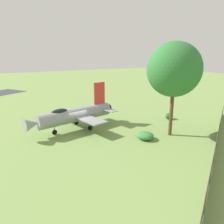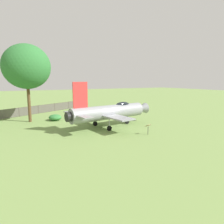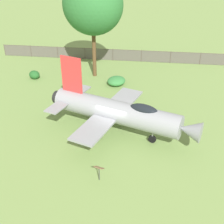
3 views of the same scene
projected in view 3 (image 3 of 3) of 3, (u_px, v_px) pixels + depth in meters
The scene contains 7 objects.
ground_plane at pixel (116, 132), 24.01m from camera, with size 200.00×200.00×0.00m, color #75934C.
display_jet at pixel (120, 112), 22.89m from camera, with size 12.25×9.20×5.71m.
shade_tree at pixel (93, 5), 30.12m from camera, with size 6.42×5.76×10.78m.
perimeter_fence at pixel (113, 54), 37.85m from camera, with size 25.76×13.30×1.49m.
shrub_near_fence at pixel (34, 75), 33.00m from camera, with size 1.23×1.04×0.93m.
shrub_by_tree at pixel (116, 81), 31.63m from camera, with size 1.83×2.05×0.87m.
info_plaque at pixel (99, 170), 18.84m from camera, with size 0.66×0.49×1.14m.
Camera 3 is at (11.12, -16.57, 13.45)m, focal length 47.93 mm.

